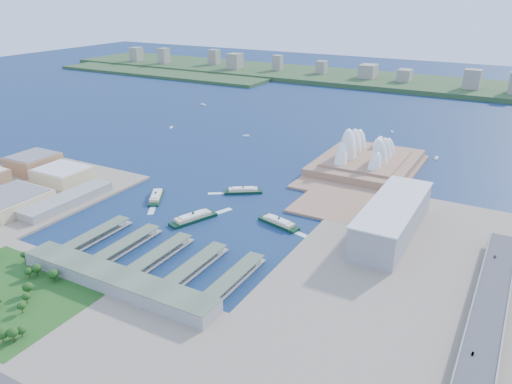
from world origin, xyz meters
The scene contains 23 objects.
ground centered at (0.00, 0.00, 0.00)m, with size 3000.00×3000.00×0.00m, color #0E2145.
south_land centered at (0.00, -210.00, 1.50)m, with size 720.00×180.00×3.00m, color gray.
east_land centered at (240.00, -50.00, 1.50)m, with size 240.00×500.00×3.00m, color gray.
peninsula centered at (107.50, 260.00, 1.50)m, with size 135.00×220.00×3.00m, color #936B50.
far_shore centered at (0.00, 980.00, 6.00)m, with size 2200.00×260.00×12.00m, color #2D4926.
opera_house centered at (105.00, 280.00, 32.00)m, with size 134.00×180.00×58.00m, color white, non-canonical shape.
toaster_building centered at (195.00, 80.00, 20.50)m, with size 45.00×155.00×35.00m, color gray.
expressway centered at (300.00, -60.00, 8.93)m, with size 26.00×340.00×11.85m, color gray, non-canonical shape.
ferry_wharves centered at (14.00, -75.00, 4.65)m, with size 184.00×90.00×9.30m, color #4C5B45, non-canonical shape.
terminal_building centered at (15.00, -135.00, 9.00)m, with size 200.00×28.00×12.00m, color gray.
park centered at (-60.00, -190.00, 11.00)m, with size 150.00×110.00×16.00m, color #194714, non-canonical shape.
far_skyline centered at (0.00, 960.00, 39.50)m, with size 1900.00×140.00×55.00m, color gray, non-canonical shape.
ferry_a centered at (-86.83, 38.91, 4.76)m, with size 12.83×50.39×9.53m, color black, non-canonical shape.
ferry_b centered at (-2.59, 108.90, 4.59)m, with size 12.35×48.52×9.18m, color black, non-canonical shape.
ferry_c centered at (-9.18, 10.08, 5.38)m, with size 14.50×56.96×10.77m, color black, non-canonical shape.
ferry_d centered at (79.64, 47.13, 4.84)m, with size 13.03×51.20×9.68m, color black, non-canonical shape.
boat_a centered at (-282.51, 317.16, 1.31)m, with size 3.41×13.62×2.63m, color white, non-canonical shape.
boat_b centered at (-130.90, 336.16, 1.48)m, with size 3.83×10.94×2.95m, color white, non-canonical shape.
boat_c centered at (186.33, 372.16, 1.55)m, with size 4.01×13.75×3.09m, color white, non-canonical shape.
boat_d centered at (-341.94, 508.27, 1.47)m, with size 3.82×17.47×2.95m, color white, non-canonical shape.
boat_e centered at (86.45, 488.63, 1.33)m, with size 3.44×10.81×2.65m, color white, non-canonical shape.
car_b centered at (296.00, -92.33, 15.48)m, with size 1.33×3.82×1.26m, color slate.
car_c centered at (296.00, 56.71, 15.55)m, with size 1.96×4.83×1.40m, color slate.
Camera 1 is at (299.89, -397.58, 242.99)m, focal length 35.00 mm.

